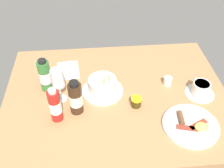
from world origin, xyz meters
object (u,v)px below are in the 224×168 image
(sauce_bottle_brown, at_px, (76,98))
(sauce_bottle_green, at_px, (45,76))
(porridge_bowl, at_px, (102,86))
(cutlery_setting, at_px, (68,71))
(creamer_jug, at_px, (168,81))
(wine_glass, at_px, (58,80))
(coffee_cup, at_px, (200,89))
(jam_jar, at_px, (136,102))
(sauce_bottle_red, at_px, (55,106))
(breakfast_plate, at_px, (191,125))

(sauce_bottle_brown, bearing_deg, sauce_bottle_green, -47.90)
(porridge_bowl, bearing_deg, sauce_bottle_green, -10.36)
(porridge_bowl, distance_m, cutlery_setting, 0.26)
(cutlery_setting, height_order, sauce_bottle_green, sauce_bottle_green)
(creamer_jug, xyz_separation_m, wine_glass, (0.54, 0.06, 0.10))
(coffee_cup, relative_size, sauce_bottle_brown, 0.82)
(creamer_jug, distance_m, wine_glass, 0.55)
(porridge_bowl, height_order, creamer_jug, porridge_bowl)
(cutlery_setting, relative_size, creamer_jug, 3.31)
(creamer_jug, relative_size, sauce_bottle_brown, 0.30)
(jam_jar, bearing_deg, sauce_bottle_red, 7.32)
(sauce_bottle_brown, bearing_deg, sauce_bottle_red, 24.43)
(coffee_cup, bearing_deg, creamer_jug, -30.48)
(coffee_cup, height_order, wine_glass, wine_glass)
(porridge_bowl, distance_m, sauce_bottle_green, 0.28)
(cutlery_setting, xyz_separation_m, creamer_jug, (-0.51, 0.15, 0.02))
(cutlery_setting, relative_size, sauce_bottle_brown, 0.98)
(sauce_bottle_brown, relative_size, sauce_bottle_red, 1.00)
(sauce_bottle_brown, distance_m, sauce_bottle_green, 0.22)
(cutlery_setting, height_order, jam_jar, jam_jar)
(porridge_bowl, distance_m, wine_glass, 0.22)
(porridge_bowl, relative_size, coffee_cup, 1.42)
(coffee_cup, bearing_deg, breakfast_plate, 61.71)
(jam_jar, height_order, breakfast_plate, jam_jar)
(wine_glass, bearing_deg, sauce_bottle_green, -48.63)
(coffee_cup, distance_m, sauce_bottle_brown, 0.61)
(coffee_cup, bearing_deg, sauce_bottle_green, -8.05)
(coffee_cup, distance_m, sauce_bottle_red, 0.70)
(coffee_cup, xyz_separation_m, sauce_bottle_brown, (0.60, 0.06, 0.05))
(porridge_bowl, distance_m, breakfast_plate, 0.45)
(sauce_bottle_brown, height_order, breakfast_plate, sauce_bottle_brown)
(jam_jar, distance_m, sauce_bottle_red, 0.37)
(wine_glass, distance_m, sauce_bottle_red, 0.13)
(porridge_bowl, xyz_separation_m, sauce_bottle_green, (0.27, -0.05, 0.04))
(sauce_bottle_brown, bearing_deg, breakfast_plate, 164.13)
(porridge_bowl, relative_size, sauce_bottle_green, 1.14)
(cutlery_setting, distance_m, wine_glass, 0.25)
(cutlery_setting, bearing_deg, sauce_bottle_green, 53.86)
(coffee_cup, distance_m, wine_glass, 0.69)
(cutlery_setting, height_order, coffee_cup, coffee_cup)
(wine_glass, relative_size, jam_jar, 3.51)
(coffee_cup, height_order, sauce_bottle_green, sauce_bottle_green)
(wine_glass, bearing_deg, sauce_bottle_red, 85.55)
(creamer_jug, distance_m, sauce_bottle_red, 0.58)
(coffee_cup, height_order, sauce_bottle_red, sauce_bottle_red)
(wine_glass, distance_m, sauce_bottle_brown, 0.12)
(breakfast_plate, bearing_deg, sauce_bottle_brown, -15.87)
(sauce_bottle_brown, bearing_deg, wine_glass, -47.20)
(wine_glass, bearing_deg, jam_jar, 167.79)
(jam_jar, bearing_deg, coffee_cup, -170.85)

